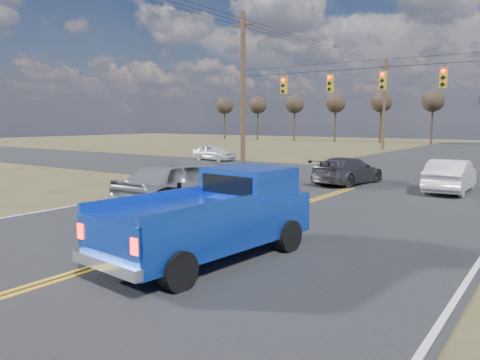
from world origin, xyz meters
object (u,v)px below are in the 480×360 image
Objects in this scene: silver_suv at (178,184)px; dgrey_car_queue at (348,171)px; white_car_queue at (451,176)px; cross_car_west at (214,152)px; black_suv at (180,191)px; pickup_truck at (215,217)px.

silver_suv is 1.11× the size of dgrey_car_queue.
silver_suv is at bearing 51.39° from white_car_queue.
silver_suv is 20.77m from cross_car_west.
black_suv is at bearing -137.99° from cross_car_west.
white_car_queue reaches higher than dgrey_car_queue.
pickup_truck is at bearing 139.68° from black_suv.
black_suv is at bearing 149.33° from silver_suv.
pickup_truck reaches higher than silver_suv.
dgrey_car_queue is (-2.49, 14.11, -0.31)m from pickup_truck.
black_suv is 20.94m from cross_car_west.
cross_car_west is at bearing -54.82° from black_suv.
white_car_queue is 1.17× the size of cross_car_west.
pickup_truck is at bearing 79.33° from white_car_queue.
dgrey_car_queue reaches higher than black_suv.
cross_car_west is at bearing 134.19° from pickup_truck.
white_car_queue is 0.95× the size of dgrey_car_queue.
white_car_queue is (7.47, 9.76, -0.15)m from silver_suv.
cross_car_west is at bearing -22.04° from white_car_queue.
pickup_truck is 1.47× the size of cross_car_west.
black_suv is at bearing 52.27° from white_car_queue.
white_car_queue is at bearing -103.67° from cross_car_west.
silver_suv is at bearing 82.81° from dgrey_car_queue.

